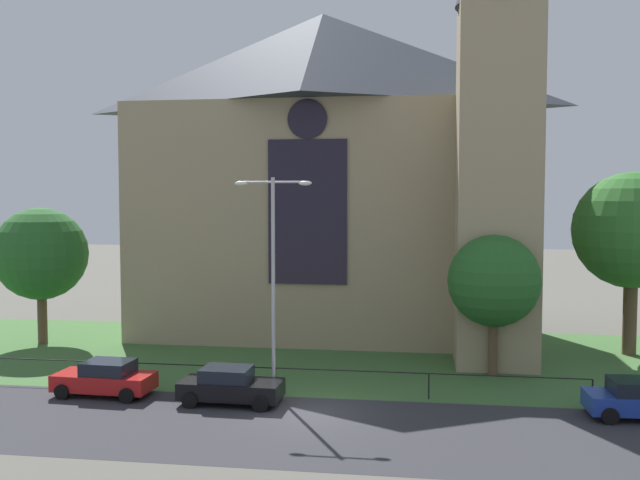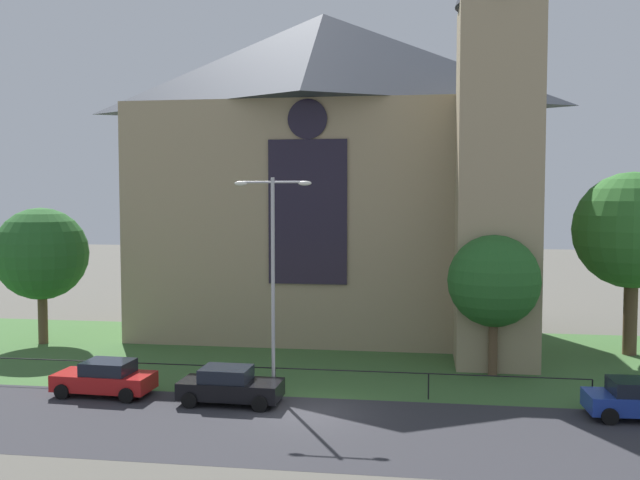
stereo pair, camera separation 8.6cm
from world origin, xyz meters
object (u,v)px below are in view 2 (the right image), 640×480
at_px(tree_right_far, 633,231).
at_px(streetlamp_near, 273,259).
at_px(church_building, 334,169).
at_px(tree_right_near, 494,281).
at_px(parked_car_black, 230,386).
at_px(parked_car_red, 105,378).
at_px(tree_left_far, 41,254).

height_order(tree_right_far, streetlamp_near, tree_right_far).
distance_m(church_building, streetlamp_near, 14.98).
relative_size(tree_right_far, tree_right_near, 1.46).
relative_size(church_building, tree_right_far, 2.63).
xyz_separation_m(tree_right_far, parked_car_black, (-19.00, -11.93, -5.97)).
distance_m(streetlamp_near, parked_car_red, 8.87).
bearing_deg(parked_car_black, parked_car_red, 177.52).
bearing_deg(tree_right_near, parked_car_black, -150.73).
bearing_deg(parked_car_red, tree_right_near, -158.24).
distance_m(tree_right_far, tree_right_near, 9.84).
distance_m(tree_right_near, streetlamp_near, 10.85).
bearing_deg(church_building, parked_car_red, -117.00).
xyz_separation_m(tree_right_far, tree_right_near, (-7.77, -5.64, -2.17)).
bearing_deg(tree_left_far, parked_car_red, -48.83).
xyz_separation_m(tree_right_near, streetlamp_near, (-9.74, -4.59, 1.32)).
relative_size(church_building, tree_left_far, 3.28).
relative_size(streetlamp_near, parked_car_black, 2.21).
distance_m(tree_left_far, parked_car_black, 17.76).
relative_size(tree_right_near, tree_left_far, 0.85).
height_order(tree_left_far, parked_car_red, tree_left_far).
xyz_separation_m(church_building, tree_right_near, (8.92, -9.70, -5.73)).
bearing_deg(tree_right_near, streetlamp_near, -154.78).
bearing_deg(streetlamp_near, church_building, 86.71).
height_order(tree_right_near, streetlamp_near, streetlamp_near).
bearing_deg(tree_left_far, streetlamp_near, -28.05).
distance_m(tree_left_far, parked_car_red, 13.48).
distance_m(tree_right_far, tree_left_far, 33.10).
height_order(church_building, streetlamp_near, church_building).
height_order(church_building, parked_car_red, church_building).
bearing_deg(streetlamp_near, tree_left_far, 151.95).
xyz_separation_m(tree_left_far, streetlamp_near, (15.49, -8.25, 0.63)).
bearing_deg(parked_car_red, church_building, -114.51).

